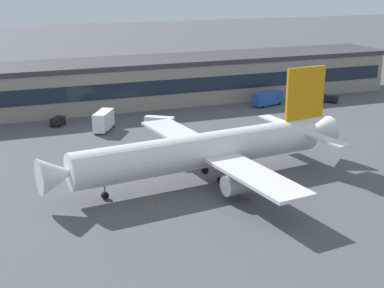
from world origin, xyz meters
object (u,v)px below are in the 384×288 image
object	(u,v)px
baggage_tug	(58,121)
fuel_truck	(267,98)
catering_truck	(104,120)
follow_me_car	(329,98)
belt_loader	(160,120)
traffic_cone_0	(152,204)
airliner	(206,150)

from	to	relation	value
baggage_tug	fuel_truck	distance (m)	52.07
catering_truck	follow_me_car	distance (m)	60.29
belt_loader	fuel_truck	world-z (taller)	fuel_truck
baggage_tug	follow_me_car	world-z (taller)	same
catering_truck	fuel_truck	bearing A→B (deg)	10.33
follow_me_car	traffic_cone_0	distance (m)	78.29
catering_truck	follow_me_car	xyz separation A→B (m)	(60.05, 5.30, -1.20)
baggage_tug	fuel_truck	world-z (taller)	fuel_truck
traffic_cone_0	baggage_tug	bearing A→B (deg)	97.09
follow_me_car	traffic_cone_0	world-z (taller)	follow_me_car
fuel_truck	traffic_cone_0	size ratio (longest dim) A/B	15.98
airliner	catering_truck	world-z (taller)	airliner
airliner	belt_loader	bearing A→B (deg)	84.17
follow_me_car	traffic_cone_0	bearing A→B (deg)	-142.98
belt_loader	baggage_tug	size ratio (longest dim) A/B	1.56
catering_truck	belt_loader	bearing A→B (deg)	-2.02
follow_me_car	belt_loader	bearing A→B (deg)	-173.15
airliner	catering_truck	size ratio (longest dim) A/B	6.90
traffic_cone_0	airliner	bearing A→B (deg)	31.74
airliner	catering_truck	xyz separation A→B (m)	(-8.78, 34.88, -2.72)
catering_truck	follow_me_car	world-z (taller)	catering_truck
belt_loader	baggage_tug	bearing A→B (deg)	159.30
traffic_cone_0	fuel_truck	bearing A→B (deg)	47.28
belt_loader	catering_truck	bearing A→B (deg)	177.98
belt_loader	traffic_cone_0	bearing A→B (deg)	-109.61
baggage_tug	fuel_truck	xyz separation A→B (m)	(52.07, 0.47, 0.80)
follow_me_car	fuel_truck	bearing A→B (deg)	171.00
catering_truck	fuel_truck	world-z (taller)	catering_truck
airliner	follow_me_car	xyz separation A→B (m)	(51.27, 40.18, -3.92)
belt_loader	follow_me_car	distance (m)	48.10
airliner	follow_me_car	world-z (taller)	airliner
airliner	belt_loader	size ratio (longest dim) A/B	8.15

